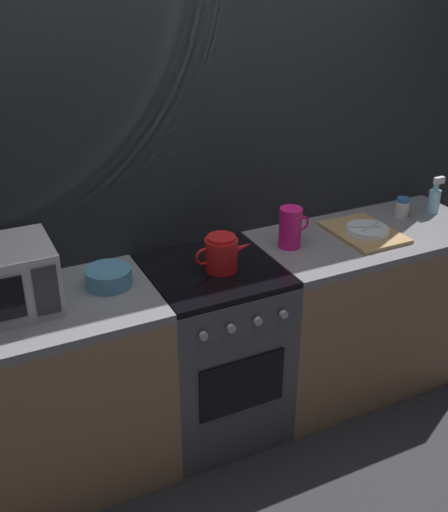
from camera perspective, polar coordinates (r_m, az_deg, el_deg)
The scene contains 11 objects.
ground_plane at distance 3.35m, azimuth -0.90°, elevation -14.88°, with size 8.00×8.00×0.00m, color #2D2D33.
back_wall at distance 2.98m, azimuth -3.72°, elevation 6.59°, with size 3.60×0.05×2.40m.
counter_left at distance 2.89m, azimuth -17.77°, elevation -12.70°, with size 1.20×0.60×0.90m.
stove_unit at distance 3.07m, azimuth -0.95°, elevation -8.60°, with size 0.60×0.63×0.90m.
counter_right at distance 3.48m, azimuth 12.61°, elevation -4.63°, with size 1.20×0.60×0.90m.
kettle at distance 2.79m, azimuth -0.23°, elevation 0.25°, with size 0.28×0.15×0.17m.
mixing_bowl at distance 2.72m, azimuth -10.52°, elevation -1.90°, with size 0.20×0.20×0.08m, color teal.
pitcher at distance 3.02m, azimuth 6.11°, elevation 2.61°, with size 0.16×0.11×0.20m.
dish_pile at distance 3.23m, azimuth 12.84°, elevation 2.18°, with size 0.30×0.40×0.06m.
spice_jar at distance 3.50m, azimuth 16.01°, elevation 4.31°, with size 0.08×0.08×0.10m.
spray_bottle at distance 3.59m, azimuth 18.71°, elevation 4.96°, with size 0.08×0.06×0.20m.
Camera 1 is at (-1.05, -2.28, 2.22)m, focal length 43.67 mm.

